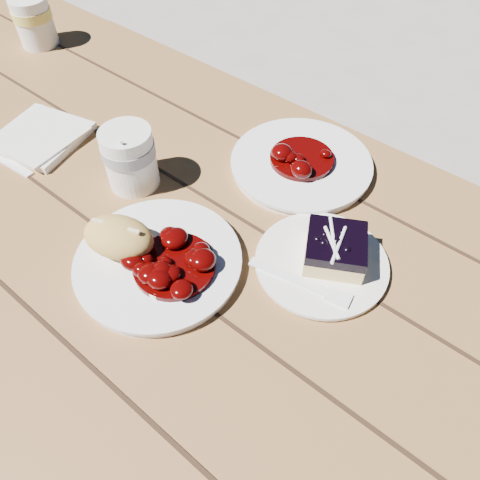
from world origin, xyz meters
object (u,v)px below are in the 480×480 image
Objects in this scene: second_plate at (301,164)px; main_plate at (159,263)px; blueberry_cake at (335,249)px; picnic_table at (96,220)px; coffee_cup at (130,158)px; second_cup at (34,22)px; bread_roll at (119,237)px; dessert_plate at (321,263)px.

main_plate is at bearing -96.90° from second_plate.
main_plate is at bearing -168.11° from blueberry_cake.
picnic_table is at bearing 162.48° from blueberry_cake.
coffee_cup is 0.44× the size of second_plate.
second_cup reaches higher than second_plate.
second_plate is at bearing 74.50° from bread_roll.
bread_roll is at bearing -20.94° from picnic_table.
second_cup is at bearing 171.38° from dessert_plate.
coffee_cup reaches higher than bread_roll.
dessert_plate is 1.67× the size of blueberry_cake.
second_plate is 2.30× the size of second_cup.
second_cup is (-0.41, 0.22, 0.21)m from picnic_table.
coffee_cup is at bearing 131.62° from bread_roll.
second_plate is (0.04, 0.32, 0.00)m from main_plate.
coffee_cup is 0.57m from second_cup.
main_plate is at bearing 19.98° from bread_roll.
main_plate is at bearing -140.40° from dessert_plate.
bread_roll is 0.35m from second_plate.
main_plate is 0.07m from bread_roll.
coffee_cup is at bearing -19.18° from second_cup.
main_plate is at bearing -32.00° from coffee_cup.
coffee_cup is (0.13, 0.03, 0.21)m from picnic_table.
picnic_table is 0.33m from bread_roll.
second_plate is at bearing 108.28° from blueberry_cake.
second_plate is at bearing 83.10° from main_plate.
dessert_plate is 0.78× the size of second_plate.
coffee_cup is (-0.36, -0.07, 0.02)m from blueberry_cake.
second_cup is (-0.74, -0.03, 0.05)m from second_plate.
dessert_plate is 0.90m from second_cup.
coffee_cup reaches higher than blueberry_cake.
second_plate is (0.09, 0.34, -0.04)m from bread_roll.
picnic_table is 0.54m from blueberry_cake.
dessert_plate is at bearing -47.51° from second_plate.
bread_roll is 0.44× the size of second_plate.
dessert_plate is at bearing 9.84° from picnic_table.
picnic_table is at bearing 166.35° from main_plate.
bread_roll is 1.01× the size of second_cup.
bread_roll is at bearing -25.58° from second_cup.
blueberry_cake is at bearing -42.86° from second_plate.
picnic_table is 8.14× the size of second_plate.
bread_roll is 0.56× the size of dessert_plate.
main_plate is at bearing -13.65° from picnic_table.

